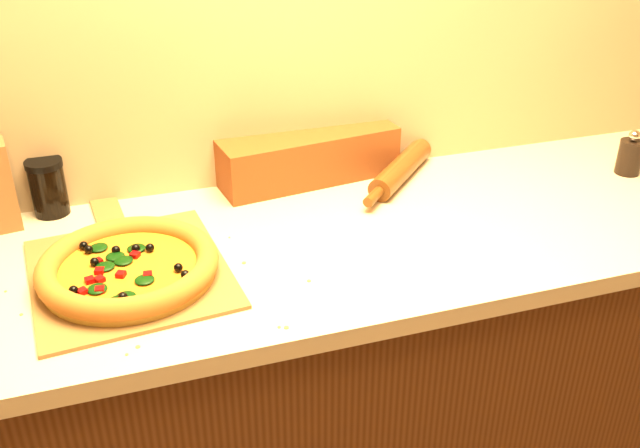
{
  "coord_description": "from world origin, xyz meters",
  "views": [
    {
      "loc": [
        -0.44,
        0.12,
        1.68
      ],
      "look_at": [
        -0.03,
        1.38,
        0.96
      ],
      "focal_mm": 40.0,
      "sensor_mm": 36.0,
      "label": 1
    }
  ],
  "objects_px": {
    "pizza": "(129,266)",
    "dark_jar": "(48,187)",
    "rolling_pin": "(401,169)",
    "pizza_peel": "(128,269)",
    "pepper_grinder": "(630,156)"
  },
  "relations": [
    {
      "from": "dark_jar",
      "to": "pizza",
      "type": "bearing_deg",
      "value": -67.05
    },
    {
      "from": "pizza_peel",
      "to": "dark_jar",
      "type": "height_order",
      "value": "dark_jar"
    },
    {
      "from": "pizza_peel",
      "to": "dark_jar",
      "type": "bearing_deg",
      "value": 109.89
    },
    {
      "from": "pizza_peel",
      "to": "rolling_pin",
      "type": "height_order",
      "value": "rolling_pin"
    },
    {
      "from": "pepper_grinder",
      "to": "dark_jar",
      "type": "bearing_deg",
      "value": 170.98
    },
    {
      "from": "pizza_peel",
      "to": "pepper_grinder",
      "type": "height_order",
      "value": "pepper_grinder"
    },
    {
      "from": "dark_jar",
      "to": "pizza_peel",
      "type": "bearing_deg",
      "value": -64.9
    },
    {
      "from": "pizza_peel",
      "to": "dark_jar",
      "type": "relative_size",
      "value": 4.36
    },
    {
      "from": "rolling_pin",
      "to": "pizza",
      "type": "bearing_deg",
      "value": -159.01
    },
    {
      "from": "pizza_peel",
      "to": "pizza",
      "type": "distance_m",
      "value": 0.05
    },
    {
      "from": "rolling_pin",
      "to": "dark_jar",
      "type": "relative_size",
      "value": 2.43
    },
    {
      "from": "pizza",
      "to": "rolling_pin",
      "type": "distance_m",
      "value": 0.76
    },
    {
      "from": "rolling_pin",
      "to": "dark_jar",
      "type": "distance_m",
      "value": 0.86
    },
    {
      "from": "pizza",
      "to": "dark_jar",
      "type": "distance_m",
      "value": 0.38
    },
    {
      "from": "pizza_peel",
      "to": "pizza",
      "type": "relative_size",
      "value": 1.65
    }
  ]
}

